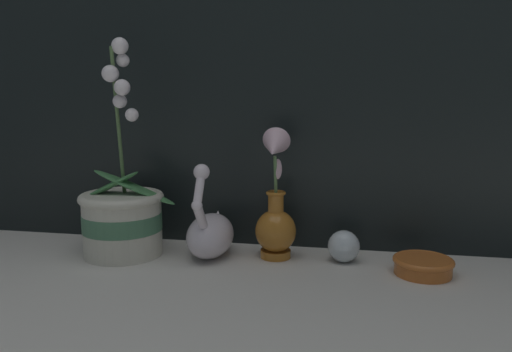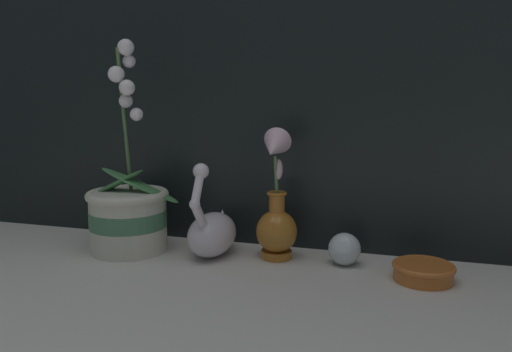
% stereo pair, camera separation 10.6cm
% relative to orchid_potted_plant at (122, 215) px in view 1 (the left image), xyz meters
% --- Properties ---
extents(ground_plane, '(2.80, 2.80, 0.00)m').
position_rel_orchid_potted_plant_xyz_m(ground_plane, '(0.33, -0.10, -0.09)').
color(ground_plane, beige).
extents(orchid_potted_plant, '(0.23, 0.19, 0.48)m').
position_rel_orchid_potted_plant_xyz_m(orchid_potted_plant, '(0.00, 0.00, 0.00)').
color(orchid_potted_plant, beige).
rests_on(orchid_potted_plant, ground_plane).
extents(swan_figurine, '(0.10, 0.20, 0.22)m').
position_rel_orchid_potted_plant_xyz_m(swan_figurine, '(0.20, 0.02, -0.04)').
color(swan_figurine, white).
rests_on(swan_figurine, ground_plane).
extents(blue_vase, '(0.09, 0.12, 0.29)m').
position_rel_orchid_potted_plant_xyz_m(blue_vase, '(0.34, 0.04, 0.01)').
color(blue_vase, '#B26B23').
rests_on(blue_vase, ground_plane).
extents(glass_sphere, '(0.07, 0.07, 0.07)m').
position_rel_orchid_potted_plant_xyz_m(glass_sphere, '(0.49, 0.04, -0.06)').
color(glass_sphere, silver).
rests_on(glass_sphere, ground_plane).
extents(amber_dish, '(0.12, 0.12, 0.03)m').
position_rel_orchid_potted_plant_xyz_m(amber_dish, '(0.65, -0.01, -0.07)').
color(amber_dish, '#C66628').
rests_on(amber_dish, ground_plane).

